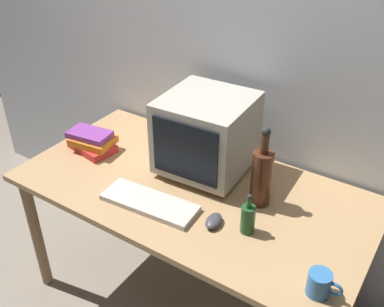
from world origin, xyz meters
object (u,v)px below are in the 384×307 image
object	(u,v)px
keyboard	(150,203)
bottle_short	(248,218)
bottle_tall	(262,176)
book_stack	(92,141)
crt_monitor	(206,134)
mug	(320,284)
computer_mouse	(214,221)

from	to	relation	value
keyboard	bottle_short	size ratio (longest dim) A/B	2.32
bottle_tall	bottle_short	distance (m)	0.21
bottle_short	book_stack	distance (m)	0.94
bottle_short	crt_monitor	bearing A→B (deg)	142.59
keyboard	mug	size ratio (longest dim) A/B	3.50
crt_monitor	mug	world-z (taller)	crt_monitor
computer_mouse	crt_monitor	bearing A→B (deg)	117.76
computer_mouse	book_stack	bearing A→B (deg)	160.66
mug	keyboard	bearing A→B (deg)	175.46
computer_mouse	mug	bearing A→B (deg)	-21.11
mug	computer_mouse	bearing A→B (deg)	167.58
crt_monitor	bottle_tall	bearing A→B (deg)	-15.06
bottle_short	mug	world-z (taller)	bottle_short
computer_mouse	mug	world-z (taller)	mug
crt_monitor	mug	bearing A→B (deg)	-30.80
keyboard	computer_mouse	xyz separation A→B (m)	(0.29, 0.04, 0.01)
crt_monitor	book_stack	xyz separation A→B (m)	(-0.57, -0.16, -0.15)
mug	bottle_tall	bearing A→B (deg)	138.88
crt_monitor	bottle_short	distance (m)	0.47
bottle_tall	bottle_short	xyz separation A→B (m)	(0.04, -0.19, -0.07)
computer_mouse	book_stack	size ratio (longest dim) A/B	0.39
book_stack	computer_mouse	bearing A→B (deg)	-10.65
keyboard	bottle_tall	distance (m)	0.48
bottle_tall	mug	world-z (taller)	bottle_tall
book_stack	bottle_tall	bearing A→B (deg)	4.96
crt_monitor	keyboard	size ratio (longest dim) A/B	0.97
bottle_tall	book_stack	xyz separation A→B (m)	(-0.89, -0.08, -0.09)
bottle_short	mug	size ratio (longest dim) A/B	1.51
bottle_tall	book_stack	size ratio (longest dim) A/B	1.42
bottle_short	computer_mouse	bearing A→B (deg)	-163.48
keyboard	crt_monitor	bearing A→B (deg)	76.55
keyboard	bottle_short	bearing A→B (deg)	6.58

